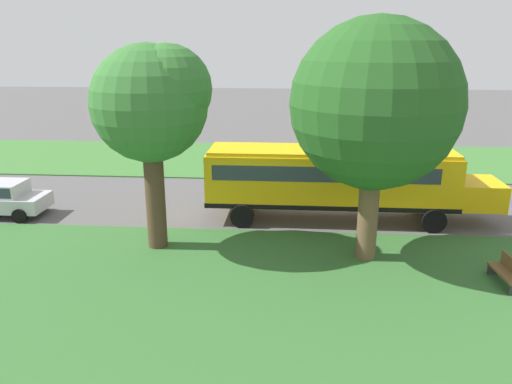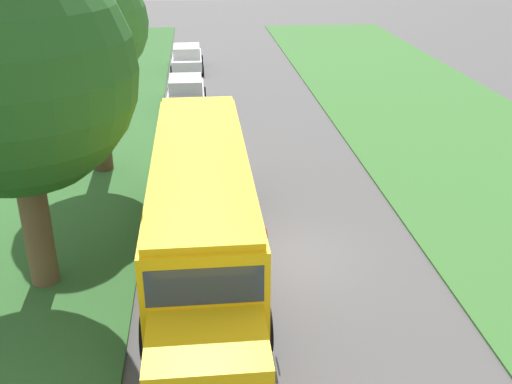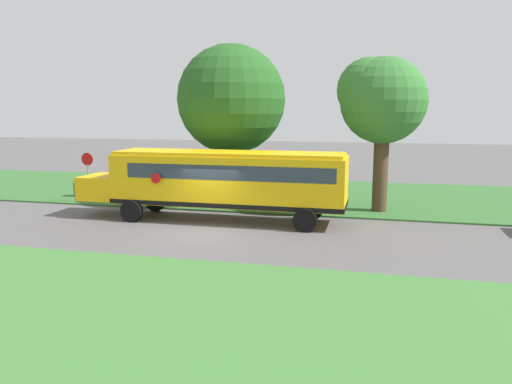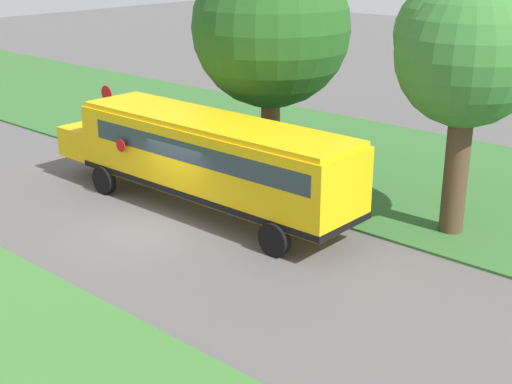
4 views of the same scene
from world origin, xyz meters
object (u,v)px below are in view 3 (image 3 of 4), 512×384
Objects in this scene: stop_sign at (88,171)px; trash_bin at (79,190)px; oak_tree_beside_bus at (232,102)px; oak_tree_roadside_mid at (379,99)px; school_bus at (222,179)px; park_bench at (172,187)px.

stop_sign is 2.51m from trash_bin.
oak_tree_beside_bus is 8.63m from stop_sign.
oak_tree_roadside_mid is 8.36× the size of trash_bin.
stop_sign is at bearing 47.60° from trash_bin.
school_bus is at bearing 68.92° from trash_bin.
park_bench is 5.29m from trash_bin.
oak_tree_roadside_mid is 13.01m from park_bench.
school_bus is 7.86m from park_bench.
stop_sign reaches higher than park_bench.
stop_sign is 4.96m from park_bench.
school_bus reaches higher than trash_bin.
stop_sign is at bearing -105.90° from school_bus.
park_bench is at bearing 112.62° from trash_bin.
school_bus reaches higher than stop_sign.
school_bus reaches higher than park_bench.
oak_tree_roadside_mid is at bearing 89.36° from trash_bin.
park_bench is (-2.22, -11.78, -5.05)m from oak_tree_roadside_mid.
trash_bin is (0.12, -9.22, -4.98)m from oak_tree_beside_bus.
trash_bin is at bearing -90.64° from oak_tree_roadside_mid.
trash_bin is (-0.19, -16.67, -5.08)m from oak_tree_roadside_mid.
oak_tree_beside_bus is 10.48m from trash_bin.
oak_tree_beside_bus reaches higher than trash_bin.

